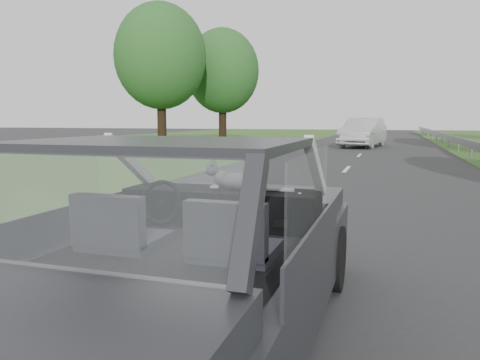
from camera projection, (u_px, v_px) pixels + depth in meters
The scene contains 10 objects.
ground at pixel (192, 339), 3.36m from camera, with size 140.00×140.00×0.00m, color #303031.
subject_car at pixel (191, 241), 3.26m from camera, with size 1.80×4.00×1.45m, color #222326.
dashboard at pixel (222, 207), 3.84m from camera, with size 1.58×0.45×0.30m, color black.
driver_seat at pixel (117, 224), 3.09m from camera, with size 0.50×0.72×0.42m, color black.
passenger_seat at pixel (231, 233), 2.85m from camera, with size 0.50×0.72×0.42m, color black.
steering_wheel at pixel (161, 202), 3.67m from camera, with size 0.36×0.36×0.04m, color black.
cat at pixel (240, 180), 3.78m from camera, with size 0.54×0.17×0.24m, color gray.
other_car at pixel (363, 132), 26.47m from camera, with size 1.99×5.03×1.66m, color #BBBBBB.
tree_5 at pixel (161, 78), 26.52m from camera, with size 5.18×5.18×7.84m, color #275629, non-canonical shape.
tree_6 at pixel (222, 88), 30.70m from camera, with size 4.78×4.78×7.24m, color #275629, non-canonical shape.
Camera 1 is at (1.31, -2.92, 1.57)m, focal length 35.00 mm.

